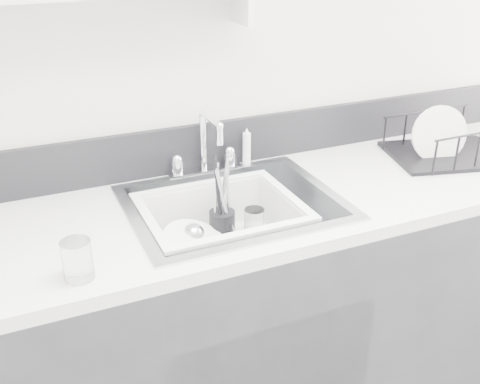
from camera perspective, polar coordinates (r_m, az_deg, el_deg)
name	(u,v)px	position (r m, az deg, el deg)	size (l,w,h in m)	color
counter_run	(234,324)	(1.96, -0.61, -13.24)	(3.20, 0.62, 0.92)	#29292C
backsplash	(199,147)	(1.93, -4.18, 4.61)	(3.20, 0.02, 0.16)	black
sink	(234,229)	(1.75, -0.66, -3.78)	(0.64, 0.52, 0.20)	silver
faucet	(205,157)	(1.89, -3.61, 3.54)	(0.26, 0.18, 0.23)	silver
side_sprayer	(247,147)	(1.96, 0.68, 4.61)	(0.03, 0.03, 0.14)	white
wash_tub	(222,231)	(1.72, -1.88, -3.95)	(0.47, 0.38, 0.18)	white
plate_stack	(198,251)	(1.71, -4.25, -6.01)	(0.25, 0.25, 0.10)	white
utensil_cup	(222,224)	(1.79, -1.84, -3.24)	(0.08, 0.08, 0.28)	black
ladle	(216,238)	(1.75, -2.47, -4.74)	(0.28, 0.10, 0.08)	silver
tumbler_in_tub	(254,222)	(1.82, 1.44, -3.12)	(0.07, 0.07, 0.09)	white
tumbler_counter	(77,260)	(1.39, -16.20, -6.66)	(0.07, 0.07, 0.10)	white
dish_rack	(450,138)	(2.17, 20.53, 5.18)	(0.41, 0.31, 0.14)	black
bowl_small	(265,243)	(1.77, 2.55, -5.20)	(0.12, 0.12, 0.04)	white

